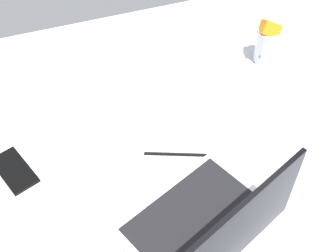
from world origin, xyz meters
TOP-DOWN VIEW (x-y plane):
  - bed_mattress at (0.00, 0.00)cm, footprint 180.00×140.00cm
  - laptop at (14.75, 21.13)cm, footprint 39.26×33.80cm
  - snack_cup at (-28.04, -28.60)cm, footprint 9.28×9.00cm
  - cell_phone at (52.79, -11.24)cm, footprint 11.27×15.50cm
  - charger_cable at (12.88, -1.94)cm, footprint 15.93×7.06cm

SIDE VIEW (x-z plane):
  - bed_mattress at x=0.00cm, z-range 0.00..18.00cm
  - charger_cable at x=12.88cm, z-range 18.00..18.60cm
  - cell_phone at x=52.79cm, z-range 18.00..18.80cm
  - laptop at x=14.75cm, z-range 10.91..33.91cm
  - snack_cup at x=-28.04cm, z-range 16.39..31.73cm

